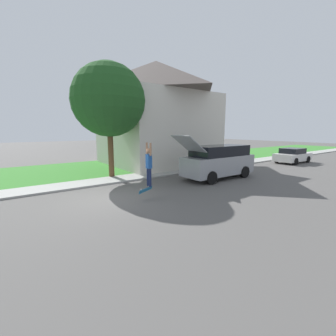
{
  "coord_description": "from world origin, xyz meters",
  "views": [
    {
      "loc": [
        9.75,
        -3.68,
        3.18
      ],
      "look_at": [
        0.4,
        3.05,
        1.22
      ],
      "focal_mm": 24.0,
      "sensor_mm": 36.0,
      "label": 1
    }
  ],
  "objects_px": {
    "lawn_tree_near": "(109,100)",
    "car_down_street": "(293,156)",
    "suv_parked": "(219,161)",
    "skateboarder": "(149,164)",
    "skateboard": "(145,190)"
  },
  "relations": [
    {
      "from": "lawn_tree_near",
      "to": "skateboard",
      "type": "height_order",
      "value": "lawn_tree_near"
    },
    {
      "from": "suv_parked",
      "to": "car_down_street",
      "type": "bearing_deg",
      "value": 93.38
    },
    {
      "from": "skateboarder",
      "to": "car_down_street",
      "type": "bearing_deg",
      "value": 96.44
    },
    {
      "from": "skateboarder",
      "to": "skateboard",
      "type": "bearing_deg",
      "value": -125.52
    },
    {
      "from": "lawn_tree_near",
      "to": "car_down_street",
      "type": "xyz_separation_m",
      "value": [
        3.65,
        17.03,
        -4.34
      ]
    },
    {
      "from": "suv_parked",
      "to": "lawn_tree_near",
      "type": "bearing_deg",
      "value": -127.37
    },
    {
      "from": "lawn_tree_near",
      "to": "skateboard",
      "type": "relative_size",
      "value": 9.17
    },
    {
      "from": "lawn_tree_near",
      "to": "car_down_street",
      "type": "bearing_deg",
      "value": 77.91
    },
    {
      "from": "lawn_tree_near",
      "to": "skateboard",
      "type": "bearing_deg",
      "value": -6.0
    },
    {
      "from": "suv_parked",
      "to": "car_down_street",
      "type": "relative_size",
      "value": 1.41
    },
    {
      "from": "suv_parked",
      "to": "skateboard",
      "type": "xyz_separation_m",
      "value": [
        1.2,
        -6.23,
        -0.69
      ]
    },
    {
      "from": "car_down_street",
      "to": "skateboarder",
      "type": "height_order",
      "value": "skateboarder"
    },
    {
      "from": "suv_parked",
      "to": "skateboarder",
      "type": "distance_m",
      "value": 6.25
    },
    {
      "from": "lawn_tree_near",
      "to": "car_down_street",
      "type": "distance_m",
      "value": 17.95
    },
    {
      "from": "lawn_tree_near",
      "to": "suv_parked",
      "type": "distance_m",
      "value": 8.1
    }
  ]
}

